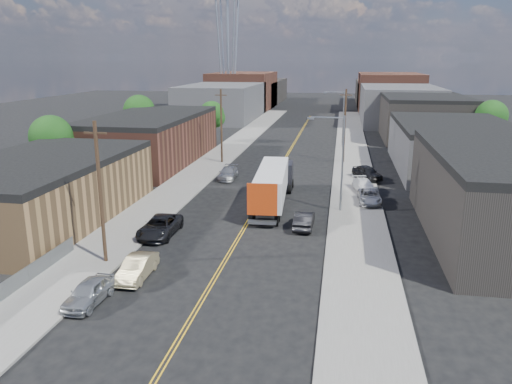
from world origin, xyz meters
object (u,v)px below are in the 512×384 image
at_px(car_left_b, 137,268).
at_px(car_right_lot_b, 364,185).
at_px(semi_truck, 274,182).
at_px(car_right_lot_c, 367,172).
at_px(car_left_a, 89,292).
at_px(car_right_oncoming, 304,220).
at_px(car_left_c, 160,226).
at_px(car_left_d, 228,173).
at_px(car_right_lot_a, 370,197).

bearing_deg(car_left_b, car_right_lot_b, 56.85).
distance_m(semi_truck, car_right_lot_c, 15.10).
bearing_deg(car_left_a, car_right_oncoming, 56.21).
xyz_separation_m(semi_truck, car_left_b, (-6.50, -18.51, -1.51)).
xyz_separation_m(car_left_b, car_right_oncoming, (10.00, 11.80, -0.00)).
bearing_deg(car_left_c, car_right_oncoming, 18.04).
bearing_deg(car_right_oncoming, car_left_b, 50.88).
xyz_separation_m(car_left_d, car_right_lot_c, (16.31, 2.05, 0.25)).
relative_size(car_left_c, car_left_d, 1.15).
xyz_separation_m(car_left_b, car_left_d, (-0.31, 28.13, -0.02)).
bearing_deg(semi_truck, car_left_d, 121.69).
xyz_separation_m(car_right_oncoming, car_right_lot_b, (5.43, 12.63, 0.08)).
height_order(car_left_d, car_right_lot_b, car_right_lot_b).
xyz_separation_m(semi_truck, car_left_d, (-6.81, 9.62, -1.53)).
bearing_deg(car_left_b, car_left_d, 89.76).
distance_m(semi_truck, car_right_lot_b, 10.81).
bearing_deg(car_left_a, car_left_c, 92.37).
xyz_separation_m(car_left_a, car_left_d, (1.09, 31.93, -0.02)).
xyz_separation_m(car_left_b, car_right_lot_b, (15.43, 24.43, 0.08)).
bearing_deg(car_right_oncoming, semi_truck, -61.27).
bearing_deg(semi_truck, car_left_c, -130.56).
relative_size(car_left_b, car_right_oncoming, 1.01).
xyz_separation_m(semi_truck, car_right_lot_a, (9.31, 1.49, -1.43)).
xyz_separation_m(car_left_b, car_right_lot_a, (15.81, 20.00, 0.08)).
bearing_deg(car_right_oncoming, car_left_d, -56.55).
height_order(car_left_c, car_left_d, car_left_c).
height_order(car_left_d, car_right_oncoming, car_right_oncoming).
distance_m(car_left_a, car_right_lot_b, 32.86).
height_order(semi_truck, car_right_oncoming, semi_truck).
bearing_deg(car_left_d, car_left_c, -93.97).
relative_size(car_right_oncoming, car_right_lot_c, 0.93).
bearing_deg(car_left_b, car_left_a, -111.08).
height_order(car_left_c, car_right_lot_c, car_right_lot_c).
xyz_separation_m(semi_truck, car_right_oncoming, (3.50, -6.71, -1.51)).
distance_m(car_left_b, car_left_c, 8.12).
bearing_deg(car_left_c, car_right_lot_b, 43.92).
relative_size(car_left_a, car_left_c, 0.76).
bearing_deg(semi_truck, car_right_lot_c, 47.22).
height_order(semi_truck, car_left_d, semi_truck).
xyz_separation_m(semi_truck, car_left_a, (-7.90, -22.31, -1.51)).
relative_size(car_left_a, car_left_d, 0.87).
xyz_separation_m(car_right_oncoming, car_right_lot_a, (5.81, 8.20, 0.08)).
relative_size(car_left_b, car_left_c, 0.79).
height_order(car_left_d, car_right_lot_c, car_right_lot_c).
bearing_deg(car_right_oncoming, car_right_lot_a, -124.14).
relative_size(car_left_d, car_right_lot_c, 1.03).
bearing_deg(car_left_a, car_right_lot_a, 56.50).
bearing_deg(car_left_b, car_right_lot_a, 50.80).
bearing_deg(car_right_lot_b, car_right_oncoming, -126.52).
relative_size(car_left_a, car_right_lot_b, 0.94).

